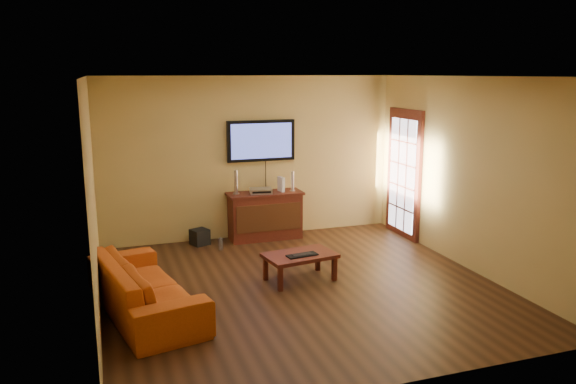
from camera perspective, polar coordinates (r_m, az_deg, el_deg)
name	(u,v)px	position (r m, az deg, el deg)	size (l,w,h in m)	color
ground_plane	(301,286)	(7.46, 1.37, -9.57)	(5.00, 5.00, 0.00)	black
room_walls	(286,153)	(7.60, -0.19, 4.03)	(5.00, 5.00, 5.00)	tan
french_door	(404,175)	(9.68, 11.67, 1.70)	(0.07, 1.02, 2.22)	#43160F
media_console	(265,215)	(9.42, -2.34, -2.39)	(1.26, 0.48, 0.79)	#43160F
television	(261,141)	(9.39, -2.75, 5.23)	(1.16, 0.08, 0.68)	black
coffee_table	(300,258)	(7.56, 1.22, -6.68)	(1.01, 0.70, 0.37)	#43160F
sofa	(144,277)	(6.78, -14.42, -8.38)	(2.17, 0.63, 0.85)	#B94C14
speaker_left	(236,183)	(9.22, -5.31, 0.91)	(0.11, 0.11, 0.40)	silver
speaker_right	(293,182)	(9.42, 0.47, 1.03)	(0.09, 0.09, 0.34)	silver
av_receiver	(261,191)	(9.28, -2.78, 0.13)	(0.36, 0.26, 0.08)	silver
game_console	(281,184)	(9.39, -0.71, 0.80)	(0.05, 0.18, 0.25)	white
subwoofer	(200,237)	(9.26, -8.95, -4.53)	(0.25, 0.25, 0.25)	black
bottle	(220,244)	(8.95, -6.88, -5.26)	(0.07, 0.07, 0.21)	white
keyboard	(302,255)	(7.47, 1.44, -6.41)	(0.43, 0.21, 0.02)	black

